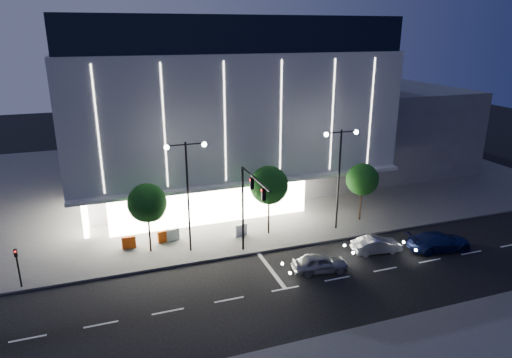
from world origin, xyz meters
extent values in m
plane|color=black|center=(0.00, 0.00, 0.00)|extent=(160.00, 160.00, 0.00)
cube|color=#474747|center=(5.00, 24.00, 0.07)|extent=(70.00, 40.00, 0.15)
cube|color=#4C4C51|center=(3.00, 24.00, 2.00)|extent=(28.00, 21.00, 4.00)
cube|color=#9F9EA4|center=(3.00, 22.00, 9.50)|extent=(30.00, 25.00, 11.00)
cube|color=black|center=(3.00, 22.00, 16.50)|extent=(29.40, 24.50, 3.00)
cube|color=white|center=(0.00, 10.70, 2.00)|extent=(18.00, 0.40, 3.60)
cube|color=white|center=(-10.80, 16.00, 2.00)|extent=(0.40, 10.00, 3.60)
cube|color=#9F9EA4|center=(3.00, 9.70, 4.10)|extent=(30.00, 2.00, 0.30)
cube|color=white|center=(3.00, 9.48, 9.50)|extent=(24.00, 0.06, 10.00)
cube|color=#4C4C51|center=(26.00, 24.00, 5.00)|extent=(16.00, 20.00, 10.00)
cylinder|color=black|center=(1.00, 4.80, 3.50)|extent=(0.18, 0.18, 7.00)
cylinder|color=black|center=(1.00, 1.90, 7.00)|extent=(0.14, 5.80, 0.14)
cube|color=black|center=(1.00, 2.60, 6.40)|extent=(0.28, 0.18, 0.85)
cube|color=black|center=(1.00, 0.20, 6.40)|extent=(0.28, 0.18, 0.85)
sphere|color=#FF0C0C|center=(0.88, 2.60, 6.70)|extent=(0.14, 0.14, 0.14)
cylinder|color=black|center=(-3.00, 6.00, 4.50)|extent=(0.16, 0.16, 9.00)
cylinder|color=black|center=(-3.70, 6.00, 8.80)|extent=(1.40, 0.10, 0.10)
cylinder|color=black|center=(-2.30, 6.00, 8.80)|extent=(1.40, 0.10, 0.10)
sphere|color=white|center=(-4.40, 6.00, 8.70)|extent=(0.36, 0.36, 0.36)
sphere|color=white|center=(-1.60, 6.00, 8.70)|extent=(0.36, 0.36, 0.36)
cylinder|color=black|center=(10.00, 6.00, 4.50)|extent=(0.16, 0.16, 9.00)
cylinder|color=black|center=(9.30, 6.00, 8.80)|extent=(1.40, 0.10, 0.10)
cylinder|color=black|center=(10.70, 6.00, 8.80)|extent=(1.40, 0.10, 0.10)
sphere|color=white|center=(8.60, 6.00, 8.70)|extent=(0.36, 0.36, 0.36)
sphere|color=white|center=(11.40, 6.00, 8.70)|extent=(0.36, 0.36, 0.36)
cylinder|color=black|center=(-15.00, 4.50, 1.50)|extent=(0.12, 0.12, 3.00)
cube|color=black|center=(-15.00, 4.50, 2.70)|extent=(0.22, 0.16, 0.55)
sphere|color=#FF0C0C|center=(-15.00, 4.39, 2.85)|extent=(0.10, 0.10, 0.10)
cylinder|color=black|center=(-6.00, 7.00, 1.89)|extent=(0.16, 0.16, 3.78)
sphere|color=#143F11|center=(-6.00, 7.00, 4.21)|extent=(3.02, 3.02, 3.02)
sphere|color=#143F11|center=(-5.70, 7.20, 3.67)|extent=(2.16, 2.16, 2.16)
sphere|color=#143F11|center=(-6.25, 6.85, 3.89)|extent=(1.94, 1.94, 1.94)
cylinder|color=black|center=(4.00, 7.00, 2.03)|extent=(0.16, 0.16, 4.06)
sphere|color=#143F11|center=(4.00, 7.00, 4.52)|extent=(3.25, 3.25, 3.25)
sphere|color=#143F11|center=(4.30, 7.20, 3.94)|extent=(2.32, 2.32, 2.32)
sphere|color=#143F11|center=(3.75, 6.85, 4.18)|extent=(2.09, 2.09, 2.09)
cylinder|color=black|center=(13.00, 7.00, 1.82)|extent=(0.16, 0.16, 3.64)
sphere|color=#143F11|center=(13.00, 7.00, 4.06)|extent=(2.91, 2.91, 2.91)
sphere|color=#143F11|center=(13.30, 7.20, 3.54)|extent=(2.08, 2.08, 2.08)
sphere|color=#143F11|center=(12.75, 6.85, 3.74)|extent=(1.87, 1.87, 1.87)
imported|color=gray|center=(5.28, -0.15, 0.70)|extent=(4.27, 2.19, 1.39)
imported|color=silver|center=(10.88, 1.08, 0.65)|extent=(4.06, 1.77, 1.30)
imported|color=navy|center=(15.88, -0.20, 0.74)|extent=(5.35, 2.76, 1.48)
cube|color=#D6440B|center=(-7.57, 8.02, 0.65)|extent=(1.11, 0.30, 1.00)
cube|color=#B9B9B9|center=(-4.02, 8.31, 0.65)|extent=(1.13, 0.48, 1.00)
cube|color=#DF4B0C|center=(-4.74, 8.25, 0.65)|extent=(1.13, 0.47, 1.00)
cube|color=silver|center=(1.60, 7.34, 0.65)|extent=(1.13, 0.51, 1.00)
camera|label=1|loc=(-8.92, -26.56, 16.81)|focal=32.00mm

